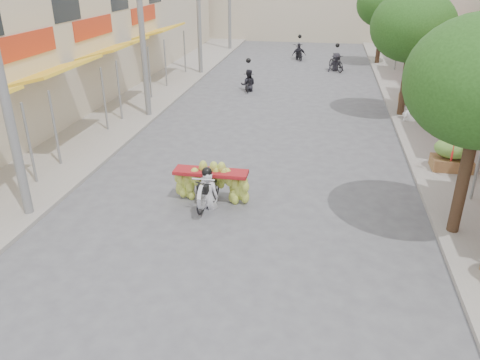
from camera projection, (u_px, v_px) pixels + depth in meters
name	position (u px, v px, depth m)	size (l,w,h in m)	color
ground	(198.00, 317.00, 8.85)	(120.00, 120.00, 0.00)	#57575C
sidewalk_left	(140.00, 97.00, 23.36)	(4.00, 60.00, 0.12)	gray
sidewalk_right	(434.00, 111.00, 21.10)	(4.00, 60.00, 0.12)	gray
shophouse_row_left	(26.00, 36.00, 22.02)	(9.77, 40.00, 6.00)	beige
utility_pole_mid	(141.00, 20.00, 18.76)	(0.60, 0.24, 8.00)	slate
utility_pole_far	(198.00, 4.00, 26.80)	(0.60, 0.24, 8.00)	slate
street_tree_mid	(413.00, 27.00, 18.91)	(3.40, 3.40, 5.25)	#3A2719
street_tree_far	(384.00, 4.00, 29.63)	(3.40, 3.40, 5.25)	#3A2719
produce_crate_mid	(453.00, 152.00, 14.70)	(1.20, 0.88, 1.16)	brown
produce_crate_far	(414.00, 90.00, 21.85)	(1.20, 0.88, 1.16)	brown
banana_motorbike	(209.00, 182.00, 12.73)	(2.20, 1.79, 2.00)	black
market_umbrella	(465.00, 100.00, 13.32)	(2.76, 2.76, 1.90)	red
pedestrian	(414.00, 97.00, 19.27)	(1.10, 1.04, 1.93)	silver
bg_motorbike_a	(248.00, 76.00, 24.38)	(0.84, 1.49, 1.95)	black
bg_motorbike_b	(336.00, 58.00, 28.90)	(1.30, 1.84, 1.95)	black
bg_motorbike_c	(299.00, 48.00, 32.47)	(1.10, 1.87, 1.95)	black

